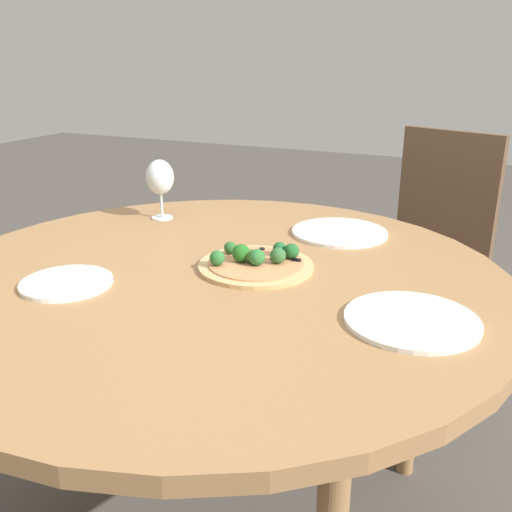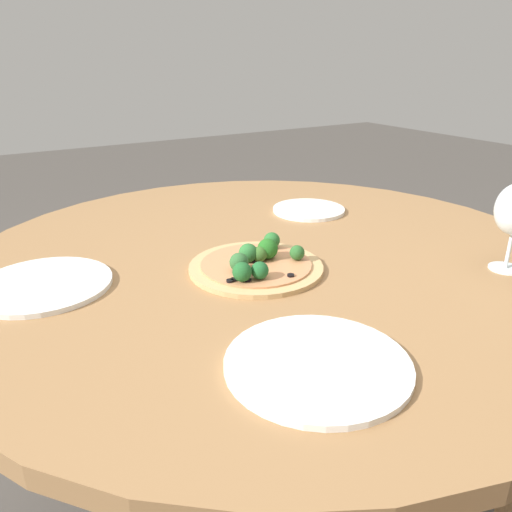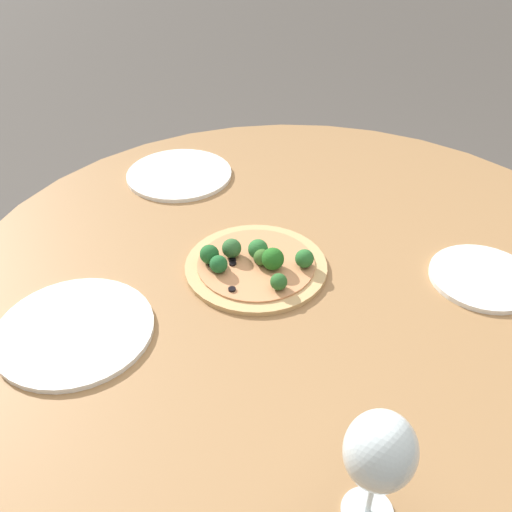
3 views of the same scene
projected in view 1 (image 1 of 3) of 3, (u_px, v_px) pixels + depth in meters
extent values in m
cylinder|color=olive|center=(216.00, 279.00, 1.34)|extent=(1.36, 1.36, 0.04)
cylinder|color=olive|center=(169.00, 318.00, 2.00)|extent=(0.05, 0.05, 0.72)
cylinder|color=olive|center=(415.00, 371.00, 1.67)|extent=(0.05, 0.05, 0.72)
cube|color=brown|center=(413.00, 286.00, 2.07)|extent=(0.51, 0.51, 0.04)
cube|color=brown|center=(446.00, 202.00, 2.10)|extent=(0.37, 0.16, 0.52)
cylinder|color=brown|center=(344.00, 341.00, 2.15)|extent=(0.04, 0.04, 0.42)
cylinder|color=brown|center=(425.00, 375.00, 1.92)|extent=(0.04, 0.04, 0.42)
cylinder|color=brown|center=(393.00, 313.00, 2.38)|extent=(0.04, 0.04, 0.42)
cylinder|color=brown|center=(471.00, 341.00, 2.15)|extent=(0.04, 0.04, 0.42)
cylinder|color=tan|center=(256.00, 266.00, 1.36)|extent=(0.28, 0.28, 0.01)
cylinder|color=tan|center=(256.00, 263.00, 1.35)|extent=(0.23, 0.23, 0.00)
sphere|color=#29682F|center=(257.00, 257.00, 1.33)|extent=(0.04, 0.04, 0.04)
sphere|color=#27642B|center=(216.00, 258.00, 1.33)|extent=(0.04, 0.04, 0.04)
sphere|color=#2E5E2F|center=(278.00, 256.00, 1.34)|extent=(0.04, 0.04, 0.04)
sphere|color=#356025|center=(251.00, 256.00, 1.35)|extent=(0.03, 0.03, 0.03)
sphere|color=#1D592A|center=(280.00, 249.00, 1.39)|extent=(0.03, 0.03, 0.03)
sphere|color=#1D5726|center=(291.00, 251.00, 1.37)|extent=(0.04, 0.04, 0.04)
sphere|color=#205F1D|center=(241.00, 253.00, 1.35)|extent=(0.04, 0.04, 0.04)
sphere|color=#285B27|center=(230.00, 248.00, 1.41)|extent=(0.03, 0.03, 0.03)
cylinder|color=black|center=(262.00, 249.00, 1.44)|extent=(0.01, 0.01, 0.00)
cylinder|color=black|center=(273.00, 259.00, 1.37)|extent=(0.01, 0.01, 0.00)
cylinder|color=black|center=(289.00, 257.00, 1.39)|extent=(0.01, 0.01, 0.00)
cylinder|color=black|center=(275.00, 260.00, 1.36)|extent=(0.01, 0.01, 0.00)
cylinder|color=black|center=(254.00, 262.00, 1.35)|extent=(0.01, 0.01, 0.00)
cylinder|color=black|center=(294.00, 260.00, 1.37)|extent=(0.01, 0.01, 0.00)
cylinder|color=black|center=(298.00, 260.00, 1.36)|extent=(0.01, 0.01, 0.00)
cylinder|color=silver|center=(162.00, 218.00, 1.76)|extent=(0.07, 0.07, 0.00)
cylinder|color=silver|center=(162.00, 206.00, 1.75)|extent=(0.01, 0.01, 0.07)
ellipsoid|color=silver|center=(160.00, 177.00, 1.71)|extent=(0.08, 0.08, 0.11)
cylinder|color=white|center=(339.00, 232.00, 1.61)|extent=(0.27, 0.27, 0.01)
cylinder|color=white|center=(67.00, 283.00, 1.26)|extent=(0.20, 0.20, 0.01)
cylinder|color=white|center=(412.00, 320.00, 1.09)|extent=(0.26, 0.26, 0.01)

